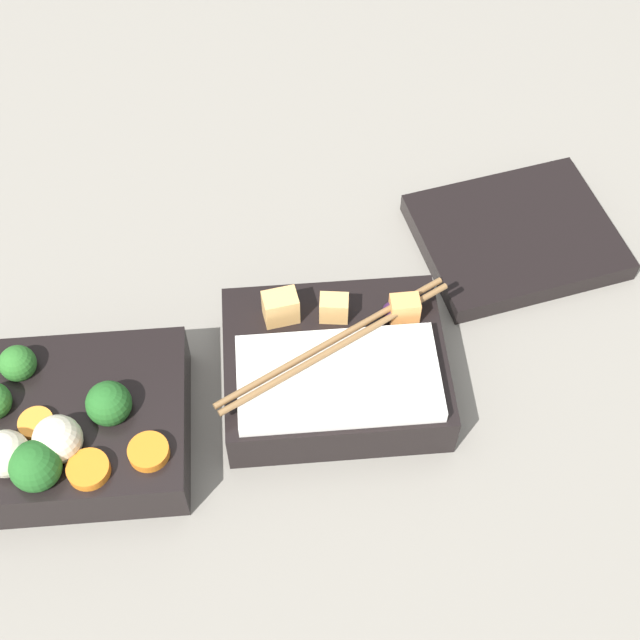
% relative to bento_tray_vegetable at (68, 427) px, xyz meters
% --- Properties ---
extents(ground_plane, '(3.00, 3.00, 0.00)m').
position_rel_bento_tray_vegetable_xyz_m(ground_plane, '(0.11, 0.01, -0.03)').
color(ground_plane, gray).
extents(bento_tray_vegetable, '(0.18, 0.14, 0.07)m').
position_rel_bento_tray_vegetable_xyz_m(bento_tray_vegetable, '(0.00, 0.00, 0.00)').
color(bento_tray_vegetable, black).
rests_on(bento_tray_vegetable, ground_plane).
extents(bento_tray_rice, '(0.19, 0.14, 0.07)m').
position_rel_bento_tray_vegetable_xyz_m(bento_tray_rice, '(0.21, 0.04, -0.00)').
color(bento_tray_rice, black).
rests_on(bento_tray_rice, ground_plane).
extents(bento_lid, '(0.20, 0.17, 0.02)m').
position_rel_bento_tray_vegetable_xyz_m(bento_lid, '(0.39, 0.17, -0.02)').
color(bento_lid, black).
rests_on(bento_lid, ground_plane).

